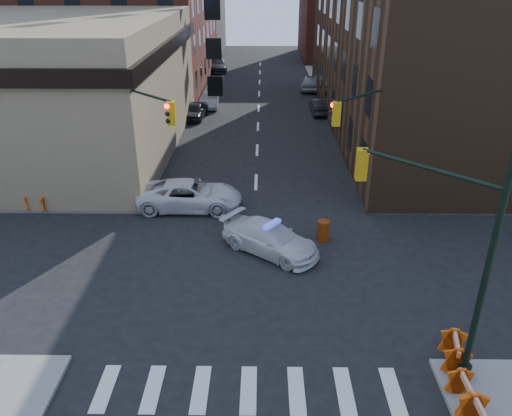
{
  "coord_description": "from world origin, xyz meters",
  "views": [
    {
      "loc": [
        0.39,
        -18.36,
        11.9
      ],
      "look_at": [
        0.12,
        1.76,
        2.2
      ],
      "focal_mm": 35.0,
      "sensor_mm": 36.0,
      "label": 1
    }
  ],
  "objects_px": {
    "barricade_nw_a": "(117,191)",
    "pickup": "(190,195)",
    "pedestrian_b": "(87,191)",
    "police_car": "(270,238)",
    "barricade_se_a": "(454,352)",
    "parked_car_wnear": "(195,111)",
    "parked_car_enear": "(319,106)",
    "barrel_road": "(323,231)",
    "parked_car_wfar": "(211,100)",
    "barrel_bank": "(155,198)",
    "pedestrian_a": "(94,179)"
  },
  "relations": [
    {
      "from": "barricade_nw_a",
      "to": "pickup",
      "type": "bearing_deg",
      "value": 0.03
    },
    {
      "from": "pedestrian_b",
      "to": "police_car",
      "type": "bearing_deg",
      "value": -52.59
    },
    {
      "from": "pickup",
      "to": "barricade_se_a",
      "type": "height_order",
      "value": "pickup"
    },
    {
      "from": "parked_car_wnear",
      "to": "barricade_nw_a",
      "type": "relative_size",
      "value": 3.56
    },
    {
      "from": "pedestrian_b",
      "to": "barricade_se_a",
      "type": "bearing_deg",
      "value": -65.38
    },
    {
      "from": "parked_car_enear",
      "to": "barrel_road",
      "type": "bearing_deg",
      "value": 82.63
    },
    {
      "from": "parked_car_enear",
      "to": "barrel_road",
      "type": "distance_m",
      "value": 23.47
    },
    {
      "from": "parked_car_wfar",
      "to": "barrel_bank",
      "type": "height_order",
      "value": "parked_car_wfar"
    },
    {
      "from": "parked_car_wfar",
      "to": "barricade_nw_a",
      "type": "xyz_separation_m",
      "value": [
        -3.27,
        -21.14,
        -0.08
      ]
    },
    {
      "from": "pedestrian_a",
      "to": "barricade_se_a",
      "type": "relative_size",
      "value": 1.2
    },
    {
      "from": "barricade_se_a",
      "to": "barricade_nw_a",
      "type": "distance_m",
      "value": 19.41
    },
    {
      "from": "parked_car_wfar",
      "to": "pedestrian_a",
      "type": "bearing_deg",
      "value": -105.86
    },
    {
      "from": "parked_car_wnear",
      "to": "barricade_nw_a",
      "type": "bearing_deg",
      "value": -91.17
    },
    {
      "from": "pickup",
      "to": "parked_car_enear",
      "type": "relative_size",
      "value": 1.38
    },
    {
      "from": "parked_car_wnear",
      "to": "pedestrian_b",
      "type": "bearing_deg",
      "value": -94.4
    },
    {
      "from": "parked_car_wnear",
      "to": "barrel_road",
      "type": "height_order",
      "value": "parked_car_wnear"
    },
    {
      "from": "pickup",
      "to": "pedestrian_a",
      "type": "xyz_separation_m",
      "value": [
        -5.75,
        1.86,
        0.15
      ]
    },
    {
      "from": "police_car",
      "to": "parked_car_enear",
      "type": "relative_size",
      "value": 1.18
    },
    {
      "from": "barrel_bank",
      "to": "parked_car_enear",
      "type": "bearing_deg",
      "value": 60.87
    },
    {
      "from": "parked_car_wfar",
      "to": "pedestrian_a",
      "type": "relative_size",
      "value": 2.56
    },
    {
      "from": "pickup",
      "to": "pedestrian_b",
      "type": "height_order",
      "value": "pedestrian_b"
    },
    {
      "from": "police_car",
      "to": "pedestrian_b",
      "type": "xyz_separation_m",
      "value": [
        -9.8,
        4.34,
        0.4
      ]
    },
    {
      "from": "parked_car_wnear",
      "to": "barrel_road",
      "type": "bearing_deg",
      "value": -61.2
    },
    {
      "from": "parked_car_wnear",
      "to": "pedestrian_b",
      "type": "distance_m",
      "value": 18.69
    },
    {
      "from": "parked_car_wnear",
      "to": "police_car",
      "type": "bearing_deg",
      "value": -68.05
    },
    {
      "from": "pickup",
      "to": "barricade_nw_a",
      "type": "bearing_deg",
      "value": 77.82
    },
    {
      "from": "police_car",
      "to": "barrel_bank",
      "type": "relative_size",
      "value": 4.68
    },
    {
      "from": "pickup",
      "to": "barrel_road",
      "type": "bearing_deg",
      "value": -116.51
    },
    {
      "from": "pedestrian_b",
      "to": "barrel_road",
      "type": "distance_m",
      "value": 12.8
    },
    {
      "from": "barrel_road",
      "to": "barricade_se_a",
      "type": "xyz_separation_m",
      "value": [
        3.34,
        -8.49,
        0.13
      ]
    },
    {
      "from": "pedestrian_b",
      "to": "barricade_nw_a",
      "type": "relative_size",
      "value": 1.64
    },
    {
      "from": "pedestrian_a",
      "to": "pedestrian_b",
      "type": "relative_size",
      "value": 0.83
    },
    {
      "from": "police_car",
      "to": "parked_car_wfar",
      "type": "distance_m",
      "value": 27.22
    },
    {
      "from": "pedestrian_a",
      "to": "barricade_se_a",
      "type": "height_order",
      "value": "pedestrian_a"
    },
    {
      "from": "barrel_road",
      "to": "barrel_bank",
      "type": "distance_m",
      "value": 9.56
    },
    {
      "from": "police_car",
      "to": "barrel_bank",
      "type": "xyz_separation_m",
      "value": [
        -6.27,
        4.75,
        -0.18
      ]
    },
    {
      "from": "parked_car_wnear",
      "to": "pedestrian_a",
      "type": "distance_m",
      "value": 16.66
    },
    {
      "from": "pickup",
      "to": "barrel_road",
      "type": "distance_m",
      "value": 7.73
    },
    {
      "from": "police_car",
      "to": "parked_car_enear",
      "type": "height_order",
      "value": "police_car"
    },
    {
      "from": "parked_car_wfar",
      "to": "barricade_nw_a",
      "type": "relative_size",
      "value": 3.48
    },
    {
      "from": "parked_car_wfar",
      "to": "barrel_bank",
      "type": "bearing_deg",
      "value": -95.12
    },
    {
      "from": "pickup",
      "to": "pedestrian_a",
      "type": "bearing_deg",
      "value": 72.39
    },
    {
      "from": "parked_car_wnear",
      "to": "barrel_road",
      "type": "distance_m",
      "value": 23.3
    },
    {
      "from": "police_car",
      "to": "pedestrian_a",
      "type": "relative_size",
      "value": 3.07
    },
    {
      "from": "pickup",
      "to": "police_car",
      "type": "bearing_deg",
      "value": -136.56
    },
    {
      "from": "parked_car_enear",
      "to": "barrel_bank",
      "type": "bearing_deg",
      "value": 58.78
    },
    {
      "from": "barricade_se_a",
      "to": "barricade_nw_a",
      "type": "relative_size",
      "value": 1.13
    },
    {
      "from": "pedestrian_a",
      "to": "barrel_bank",
      "type": "xyz_separation_m",
      "value": [
        3.8,
        -1.72,
        -0.42
      ]
    },
    {
      "from": "barricade_nw_a",
      "to": "barrel_road",
      "type": "bearing_deg",
      "value": -9.14
    },
    {
      "from": "parked_car_wfar",
      "to": "pickup",
      "type": "bearing_deg",
      "value": -90.06
    }
  ]
}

